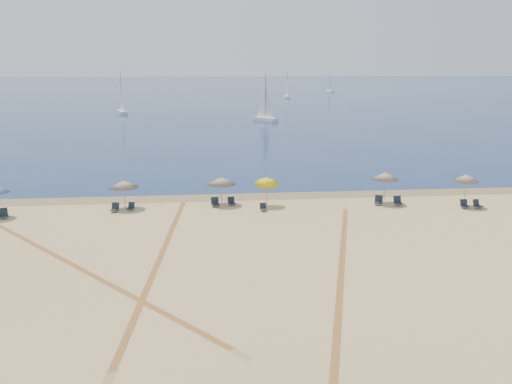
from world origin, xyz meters
TOP-DOWN VIEW (x-y plane):
  - ground at (0.00, 0.00)m, footprint 160.00×160.00m
  - ocean at (0.00, 225.00)m, footprint 500.00×500.00m
  - wet_sand at (0.00, 24.00)m, footprint 500.00×500.00m
  - umbrella_1 at (-10.12, 20.93)m, footprint 2.28×2.28m
  - umbrella_2 at (-2.62, 21.39)m, footprint 2.32×2.32m
  - umbrella_3 at (0.90, 20.53)m, footprint 1.90×1.98m
  - umbrella_4 at (10.40, 20.50)m, footprint 2.17×2.17m
  - umbrella_5 at (16.38, 18.95)m, footprint 1.95×1.95m
  - chair_1 at (-18.58, 19.04)m, footprint 0.85×0.91m
  - chair_2 at (-10.76, 20.06)m, footprint 0.65×0.74m
  - chair_3 at (-9.62, 20.40)m, footprint 0.63×0.69m
  - chair_4 at (-3.15, 20.84)m, footprint 0.71×0.80m
  - chair_5 at (-1.85, 21.15)m, footprint 0.65×0.73m
  - chair_6 at (0.48, 19.15)m, footprint 0.57×0.65m
  - chair_7 at (9.84, 20.12)m, footprint 0.83×0.89m
  - chair_8 at (11.31, 19.81)m, footprint 0.62×0.73m
  - chair_9 at (16.17, 18.45)m, footprint 0.58×0.67m
  - chair_10 at (17.17, 18.34)m, footprint 0.74×0.80m
  - sailboat_0 at (-21.41, 103.74)m, footprint 3.18×6.41m
  - sailboat_1 at (8.33, 85.10)m, footprint 4.54×5.83m
  - sailboat_2 at (44.26, 184.77)m, footprint 2.83×4.33m
  - sailboat_3 at (23.50, 154.73)m, footprint 1.83×5.75m
  - tire_tracks at (-5.03, 8.49)m, footprint 52.20×41.31m

SIDE VIEW (x-z plane):
  - ground at x=0.00m, z-range 0.00..0.00m
  - tire_tracks at x=-5.03m, z-range 0.00..0.00m
  - wet_sand at x=0.00m, z-range 0.00..0.00m
  - ocean at x=0.00m, z-range 0.01..0.01m
  - chair_3 at x=-9.62m, z-range -0.04..0.57m
  - chair_6 at x=0.48m, z-range -0.04..0.57m
  - chair_5 at x=-1.85m, z-range -0.04..0.62m
  - chair_9 at x=16.17m, z-range -0.04..0.63m
  - chair_10 at x=17.17m, z-range -0.04..0.64m
  - chair_2 at x=-10.76m, z-range -0.04..0.65m
  - chair_4 at x=-3.15m, z-range -0.04..0.69m
  - chair_8 at x=11.31m, z-range -0.04..0.69m
  - chair_7 at x=9.84m, z-range -0.04..0.70m
  - chair_1 at x=-18.58m, z-range -0.04..0.70m
  - sailboat_2 at x=44.26m, z-range -1.26..5.11m
  - umbrella_2 at x=-2.62m, z-range 0.80..3.09m
  - umbrella_1 at x=-10.12m, z-range 0.80..3.10m
  - umbrella_3 at x=0.90m, z-range 0.78..3.37m
  - umbrella_4 at x=10.40m, z-range 0.96..3.56m
  - umbrella_5 at x=16.38m, z-range 0.98..3.61m
  - sailboat_3 at x=23.50m, z-range -1.67..6.77m
  - sailboat_1 at x=8.33m, z-range -1.76..7.13m
  - sailboat_0 at x=-21.41m, z-range -1.83..7.43m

